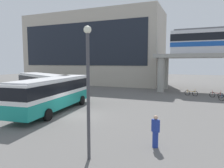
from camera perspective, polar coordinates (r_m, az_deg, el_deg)
The scene contains 8 objects.
ground_plane at distance 27.71m, azimuth 1.75°, elevation -3.79°, with size 120.00×120.00×0.00m, color #605E5B.
station_building at distance 47.82m, azimuth -5.13°, elevation 9.38°, with size 30.47×11.23×15.15m.
bus_main at distance 20.56m, azimuth -15.50°, elevation -1.80°, with size 3.76×11.26×3.22m.
bus_secondary at distance 28.00m, azimuth -18.46°, elevation 0.11°, with size 11.00×7.26×3.22m.
bicycle_red at distance 31.06m, azimuth 26.68°, elevation -2.70°, with size 1.68×0.74×1.04m.
bicycle_orange at distance 31.48m, azimuth 20.86°, elevation -2.35°, with size 1.77×0.37×1.04m.
pedestrian_near_building at distance 11.98m, azimuth 11.81°, elevation -12.80°, with size 0.48×0.45×1.80m.
lamp_post at distance 9.79m, azimuth -6.56°, elevation 0.41°, with size 0.36×0.36×6.34m.
Camera 1 is at (9.65, -15.55, 4.67)m, focal length 33.39 mm.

